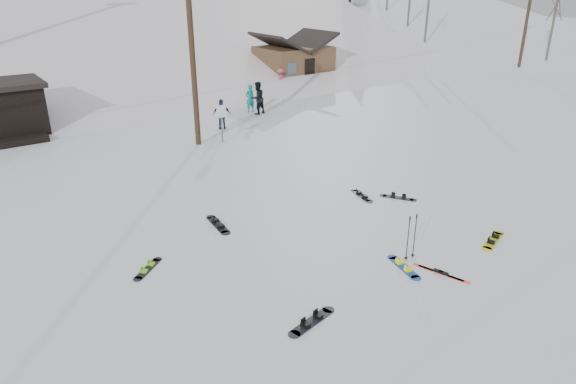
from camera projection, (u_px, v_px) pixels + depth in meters
ground at (370, 288)px, 13.42m from camera, size 200.00×200.00×0.00m
ski_slope at (31, 160)px, 59.34m from camera, size 60.00×85.24×65.97m
ridge_right at (315, 113)px, 75.54m from camera, size 45.66×93.98×54.59m
treeline_right at (344, 42)px, 64.21m from camera, size 20.00×60.00×10.00m
utility_pole at (192, 45)px, 23.18m from camera, size 2.00×0.26×9.00m
utility_pole_right at (528, 14)px, 42.56m from camera, size 2.00×0.26×9.00m
trail_sign at (221, 117)px, 24.77m from camera, size 0.50×0.09×1.85m
lift_hut at (10, 109)px, 25.92m from camera, size 3.40×4.10×2.75m
cabin at (293, 63)px, 38.88m from camera, size 5.39×4.40×3.77m
hero_snowboard at (404, 267)px, 14.36m from camera, size 0.57×1.44×0.10m
hero_skis at (441, 273)px, 14.08m from camera, size 0.54×1.58×0.08m
ski_poles at (411, 237)px, 14.57m from camera, size 0.38×0.10×1.39m
board_scatter_a at (312, 321)px, 12.09m from camera, size 1.51×0.55×0.11m
board_scatter_b at (218, 224)px, 16.82m from camera, size 0.45×1.61×0.11m
board_scatter_c at (148, 268)px, 14.29m from camera, size 1.09×0.93×0.09m
board_scatter_d at (398, 197)px, 18.88m from camera, size 0.84×1.19×0.10m
board_scatter_e at (493, 240)px, 15.81m from camera, size 1.51×0.69×0.11m
board_scatter_f at (362, 195)px, 19.06m from camera, size 0.55×1.39×0.10m
skier_teal at (250, 98)px, 30.57m from camera, size 0.63×0.44×1.66m
skier_dark at (257, 98)px, 30.13m from camera, size 1.02×0.85×1.89m
skier_pink at (281, 80)px, 36.26m from camera, size 1.18×0.96×1.59m
skier_navy at (222, 114)px, 27.11m from camera, size 1.02×0.80×1.62m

